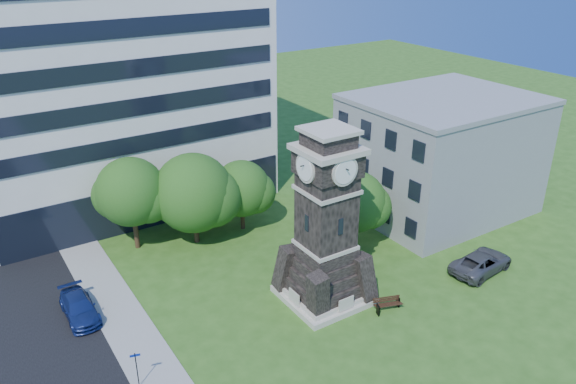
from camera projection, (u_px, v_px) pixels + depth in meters
ground at (304, 327)px, 35.85m from camera, size 160.00×160.00×0.00m
sidewalk at (133, 336)px, 34.98m from camera, size 3.00×70.00×0.06m
clock_tower at (326, 230)px, 36.67m from camera, size 5.40×5.40×12.22m
office_tall at (106, 46)px, 48.14m from camera, size 26.20×15.11×28.60m
office_low at (440, 154)px, 49.65m from camera, size 15.20×12.20×10.40m
car_street_north at (79, 308)px, 36.61m from camera, size 1.90×4.66×1.35m
car_east_lot at (481, 262)px, 41.57m from camera, size 5.65×3.06×1.51m
park_bench at (388, 303)px, 37.32m from camera, size 1.89×0.50×0.97m
street_sign at (137, 366)px, 30.49m from camera, size 0.56×0.06×2.35m
tree_nw at (132, 194)px, 43.18m from camera, size 5.94×5.40×7.60m
tree_nc at (194, 195)px, 44.23m from camera, size 6.99×6.36×7.56m
tree_ne at (242, 190)px, 46.59m from camera, size 5.24×4.76×6.10m
tree_east at (356, 203)px, 43.67m from camera, size 5.30×4.82×6.39m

